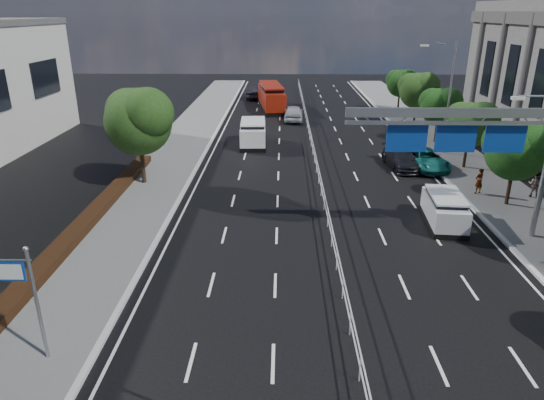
{
  "coord_description": "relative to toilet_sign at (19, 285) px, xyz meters",
  "views": [
    {
      "loc": [
        -2.56,
        -13.29,
        11.17
      ],
      "look_at": [
        -3.03,
        9.06,
        2.4
      ],
      "focal_mm": 32.0,
      "sensor_mm": 36.0,
      "label": 1
    }
  ],
  "objects": [
    {
      "name": "overhead_gantry",
      "position": [
        17.69,
        10.05,
        2.66
      ],
      "size": [
        10.24,
        0.38,
        7.45
      ],
      "color": "gray",
      "rests_on": "ground"
    },
    {
      "name": "streetlight_far",
      "position": [
        21.46,
        26.0,
        2.27
      ],
      "size": [
        2.78,
        2.4,
        9.0
      ],
      "color": "gray",
      "rests_on": "ground"
    },
    {
      "name": "toilet_sign",
      "position": [
        0.0,
        0.0,
        0.0
      ],
      "size": [
        1.62,
        0.18,
        4.34
      ],
      "color": "gray",
      "rests_on": "ground"
    },
    {
      "name": "kerb_near",
      "position": [
        1.95,
        0.0,
        -2.87
      ],
      "size": [
        0.25,
        140.0,
        0.15
      ],
      "primitive_type": "cube",
      "color": "silver",
      "rests_on": "ground"
    },
    {
      "name": "pedestrian_a",
      "position": [
        21.06,
        16.3,
        -1.97
      ],
      "size": [
        0.72,
        0.62,
        1.67
      ],
      "primitive_type": "imported",
      "rotation": [
        0.0,
        0.0,
        3.57
      ],
      "color": "gray",
      "rests_on": "sidewalk_far"
    },
    {
      "name": "near_car_silver",
      "position": [
        9.63,
        38.91,
        -2.11
      ],
      "size": [
        2.13,
        4.97,
        1.67
      ],
      "primitive_type": "imported",
      "rotation": [
        0.0,
        0.0,
        3.11
      ],
      "color": "#ABAEB3",
      "rests_on": "ground"
    },
    {
      "name": "far_tree_e",
      "position": [
        22.2,
        21.98,
        0.61
      ],
      "size": [
        3.63,
        3.38,
        5.13
      ],
      "color": "black",
      "rests_on": "ground"
    },
    {
      "name": "far_tree_f",
      "position": [
        22.2,
        29.48,
        0.55
      ],
      "size": [
        3.52,
        3.28,
        5.02
      ],
      "color": "black",
      "rests_on": "ground"
    },
    {
      "name": "near_car_dark",
      "position": [
        4.4,
        53.05,
        -2.15
      ],
      "size": [
        1.89,
        4.89,
        1.59
      ],
      "primitive_type": "imported",
      "rotation": [
        0.0,
        0.0,
        3.19
      ],
      "color": "black",
      "rests_on": "ground"
    },
    {
      "name": "sidewalk_near",
      "position": [
        -0.55,
        0.0,
        -2.87
      ],
      "size": [
        5.0,
        140.0,
        0.14
      ],
      "primitive_type": "cube",
      "color": "slate",
      "rests_on": "ground"
    },
    {
      "name": "silver_minivan",
      "position": [
        17.45,
        11.73,
        -2.07
      ],
      "size": [
        2.16,
        4.41,
        1.78
      ],
      "rotation": [
        0.0,
        0.0,
        -0.08
      ],
      "color": "black",
      "rests_on": "ground"
    },
    {
      "name": "far_tree_d",
      "position": [
        22.2,
        14.48,
        0.74
      ],
      "size": [
        3.85,
        3.59,
        5.34
      ],
      "color": "black",
      "rests_on": "ground"
    },
    {
      "name": "ground",
      "position": [
        10.95,
        0.0,
        -2.94
      ],
      "size": [
        160.0,
        160.0,
        0.0
      ],
      "primitive_type": "plane",
      "color": "black",
      "rests_on": "ground"
    },
    {
      "name": "far_tree_h",
      "position": [
        22.2,
        44.48,
        0.48
      ],
      "size": [
        3.41,
        3.18,
        4.91
      ],
      "color": "black",
      "rests_on": "ground"
    },
    {
      "name": "median_fence",
      "position": [
        10.95,
        22.5,
        -2.42
      ],
      "size": [
        0.05,
        85.0,
        1.02
      ],
      "color": "silver",
      "rests_on": "ground"
    },
    {
      "name": "white_minivan",
      "position": [
        5.85,
        28.54,
        -1.86
      ],
      "size": [
        2.39,
        5.16,
        2.21
      ],
      "rotation": [
        0.0,
        0.0,
        0.04
      ],
      "color": "black",
      "rests_on": "ground"
    },
    {
      "name": "parked_car_teal",
      "position": [
        19.25,
        22.0,
        -2.23
      ],
      "size": [
        3.02,
        5.4,
        1.43
      ],
      "primitive_type": "imported",
      "rotation": [
        0.0,
        0.0,
        0.13
      ],
      "color": "#16645D",
      "rests_on": "ground"
    },
    {
      "name": "parked_car_dark",
      "position": [
        17.45,
        22.18,
        -2.24
      ],
      "size": [
        2.47,
        5.03,
        1.41
      ],
      "primitive_type": "imported",
      "rotation": [
        0.0,
        0.0,
        0.11
      ],
      "color": "black",
      "rests_on": "ground"
    },
    {
      "name": "pedestrian_b",
      "position": [
        24.35,
        15.76,
        -1.98
      ],
      "size": [
        1.02,
        1.0,
        1.65
      ],
      "primitive_type": "imported",
      "rotation": [
        0.0,
        0.0,
        2.43
      ],
      "color": "gray",
      "rests_on": "sidewalk_far"
    },
    {
      "name": "far_tree_g",
      "position": [
        22.2,
        36.98,
        0.81
      ],
      "size": [
        3.96,
        3.69,
        5.45
      ],
      "color": "black",
      "rests_on": "ground"
    },
    {
      "name": "hedge_near",
      "position": [
        -2.35,
        5.0,
        -2.58
      ],
      "size": [
        1.0,
        36.0,
        0.44
      ],
      "primitive_type": "cube",
      "color": "black",
      "rests_on": "sidewalk_near"
    },
    {
      "name": "near_tree_back",
      "position": [
        -0.99,
        17.97,
        1.67
      ],
      "size": [
        4.84,
        4.51,
        6.69
      ],
      "color": "black",
      "rests_on": "ground"
    },
    {
      "name": "red_bus",
      "position": [
        7.07,
        45.6,
        -1.41
      ],
      "size": [
        3.69,
        10.11,
        2.95
      ],
      "rotation": [
        0.0,
        0.0,
        0.14
      ],
      "color": "black",
      "rests_on": "ground"
    }
  ]
}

